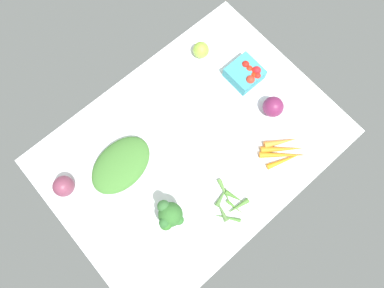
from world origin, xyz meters
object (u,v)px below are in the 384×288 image
okra_pile (229,203)px  heirloom_tomato_green (201,50)px  leafy_greens_clump (121,165)px  red_onion_near_basket (64,186)px  red_onion_center (273,107)px  berry_basket (246,73)px  broccoli_head (169,215)px  carrot_bunch (283,151)px

okra_pile → heirloom_tomato_green: size_ratio=2.51×
leafy_greens_clump → red_onion_near_basket: red_onion_near_basket is taller
red_onion_near_basket → red_onion_center: red_onion_center is taller
red_onion_near_basket → okra_pile: 57.15cm
berry_basket → broccoli_head: broccoli_head is taller
broccoli_head → heirloom_tomato_green: size_ratio=1.77×
red_onion_near_basket → heirloom_tomato_green: red_onion_near_basket is taller
berry_basket → heirloom_tomato_green: same height
broccoli_head → carrot_bunch: broccoli_head is taller
berry_basket → broccoli_head: bearing=-158.7°
leafy_greens_clump → carrot_bunch: 58.20cm
berry_basket → heirloom_tomato_green: bearing=108.5°
red_onion_near_basket → broccoli_head: 38.31cm
heirloom_tomato_green → carrot_bunch: size_ratio=0.38×
red_onion_near_basket → carrot_bunch: red_onion_near_basket is taller
berry_basket → carrot_bunch: berry_basket is taller
red_onion_near_basket → broccoli_head: bearing=-56.7°
heirloom_tomato_green → red_onion_near_basket: bearing=-172.9°
berry_basket → carrot_bunch: 32.43cm
okra_pile → red_onion_center: red_onion_center is taller
okra_pile → broccoli_head: (-18.29, 9.58, 6.44)cm
carrot_bunch → heirloom_tomato_green: bearing=85.2°
leafy_greens_clump → berry_basket: berry_basket is taller
okra_pile → broccoli_head: bearing=152.3°
okra_pile → red_onion_center: (35.62, 14.88, 2.99)cm
broccoli_head → red_onion_center: (53.91, 5.30, -3.45)cm
broccoli_head → leafy_greens_clump: bearing=93.5°
okra_pile → carrot_bunch: (27.49, 0.84, 0.36)cm
red_onion_near_basket → red_onion_center: size_ratio=0.96×
leafy_greens_clump → heirloom_tomato_green: heirloom_tomato_green is taller
broccoli_head → red_onion_center: bearing=5.6°
okra_pile → red_onion_center: 38.72cm
heirloom_tomato_green → red_onion_center: bearing=-83.6°
red_onion_near_basket → berry_basket: bearing=-7.4°
berry_basket → red_onion_near_basket: red_onion_near_basket is taller
red_onion_near_basket → heirloom_tomato_green: bearing=7.1°
leafy_greens_clump → broccoli_head: 25.49cm
red_onion_center → okra_pile: bearing=-157.3°
berry_basket → heirloom_tomato_green: size_ratio=1.85×
leafy_greens_clump → okra_pile: leafy_greens_clump is taller
red_onion_center → heirloom_tomato_green: size_ratio=1.20×
red_onion_near_basket → red_onion_center: 79.44cm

